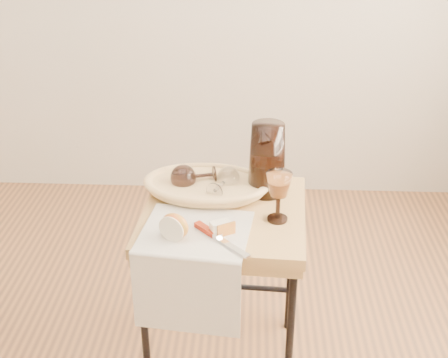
# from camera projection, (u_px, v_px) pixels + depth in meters

# --- Properties ---
(side_table) EXTENTS (0.54, 0.54, 0.65)m
(side_table) POSITION_uv_depth(u_px,v_px,m) (224.00, 292.00, 2.06)
(side_table) COLOR brown
(side_table) RESTS_ON floor
(tea_towel) EXTENTS (0.35, 0.32, 0.01)m
(tea_towel) POSITION_uv_depth(u_px,v_px,m) (196.00, 232.00, 1.79)
(tea_towel) COLOR white
(tea_towel) RESTS_ON side_table
(bread_basket) EXTENTS (0.39, 0.28, 0.05)m
(bread_basket) POSITION_uv_depth(u_px,v_px,m) (206.00, 187.00, 2.00)
(bread_basket) COLOR tan
(bread_basket) RESTS_ON side_table
(goblet_lying_a) EXTENTS (0.16, 0.12, 0.09)m
(goblet_lying_a) POSITION_uv_depth(u_px,v_px,m) (197.00, 176.00, 2.00)
(goblet_lying_a) COLOR #382520
(goblet_lying_a) RESTS_ON bread_basket
(goblet_lying_b) EXTENTS (0.12, 0.14, 0.08)m
(goblet_lying_b) POSITION_uv_depth(u_px,v_px,m) (223.00, 183.00, 1.96)
(goblet_lying_b) COLOR white
(goblet_lying_b) RESTS_ON bread_basket
(pitcher) EXTENTS (0.23, 0.29, 0.28)m
(pitcher) POSITION_uv_depth(u_px,v_px,m) (267.00, 159.00, 1.96)
(pitcher) COLOR black
(pitcher) RESTS_ON side_table
(wine_goblet) EXTENTS (0.10, 0.10, 0.16)m
(wine_goblet) POSITION_uv_depth(u_px,v_px,m) (278.00, 197.00, 1.82)
(wine_goblet) COLOR white
(wine_goblet) RESTS_ON side_table
(apple_half) EXTENTS (0.10, 0.08, 0.08)m
(apple_half) POSITION_uv_depth(u_px,v_px,m) (175.00, 226.00, 1.74)
(apple_half) COLOR red
(apple_half) RESTS_ON tea_towel
(apple_wedge) EXTENTS (0.07, 0.06, 0.04)m
(apple_wedge) POSITION_uv_depth(u_px,v_px,m) (220.00, 227.00, 1.77)
(apple_wedge) COLOR #EEE2C2
(apple_wedge) RESTS_ON tea_towel
(table_knife) EXTENTS (0.17, 0.18, 0.02)m
(table_knife) POSITION_uv_depth(u_px,v_px,m) (219.00, 238.00, 1.74)
(table_knife) COLOR silver
(table_knife) RESTS_ON tea_towel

